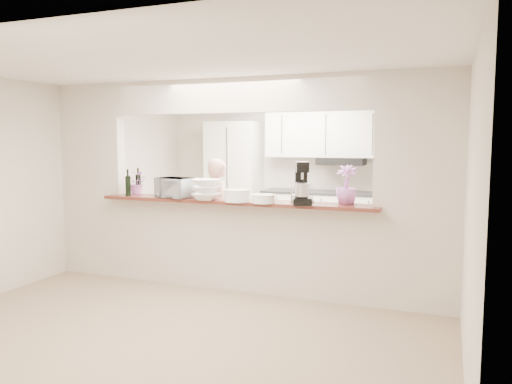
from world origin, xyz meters
The scene contains 19 objects.
floor centered at (0.00, 0.00, 0.00)m, with size 6.00×6.00×0.00m, color tan.
tile_overlay centered at (0.00, 1.55, 0.01)m, with size 5.00×2.90×0.01m, color beige.
partition centered at (0.00, 0.00, 1.48)m, with size 5.00×0.15×2.50m.
bar_counter centered at (0.00, 0.00, 0.58)m, with size 3.40×0.38×1.09m.
kitchen_cabinets centered at (-0.19, 2.72, 0.97)m, with size 3.15×0.62×2.25m.
refrigerator centered at (2.05, 2.65, 0.85)m, with size 0.75×0.70×1.70m, color silver.
flower_left centered at (-1.40, 0.05, 1.24)m, with size 0.27×0.23×0.30m, color #CA6BBF.
wine_bottle_a centered at (-1.40, 0.07, 1.22)m, with size 0.07×0.07×0.34m.
wine_bottle_b centered at (-1.40, -0.15, 1.22)m, with size 0.07×0.07×0.34m.
toaster_oven centered at (-0.76, -0.10, 1.21)m, with size 0.43×0.29×0.24m, color #B6B6BB.
serving_bowls centered at (-0.30, -0.17, 1.21)m, with size 0.32×0.32×0.24m, color white.
plate_stack_a centered at (0.10, -0.19, 1.16)m, with size 0.30×0.30×0.14m.
plate_stack_b centered at (0.42, -0.19, 1.14)m, with size 0.27×0.27×0.09m.
red_bowl centered at (-0.01, 0.08, 1.13)m, with size 0.15×0.15×0.07m, color maroon.
tan_bowl centered at (0.05, -0.03, 1.13)m, with size 0.16×0.16×0.07m, color tan.
utensil_caddy centered at (0.80, 0.05, 1.19)m, with size 0.30×0.22×0.25m.
stand_mixer centered at (0.84, -0.14, 1.30)m, with size 0.30×0.36×0.46m.
flower_right centered at (1.30, 0.05, 1.30)m, with size 0.24×0.24×0.43m, color #CC70D0.
person centered at (-0.60, 0.80, 0.76)m, with size 0.56×0.36×1.52m, color tan.
Camera 1 is at (2.33, -5.36, 1.79)m, focal length 35.00 mm.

